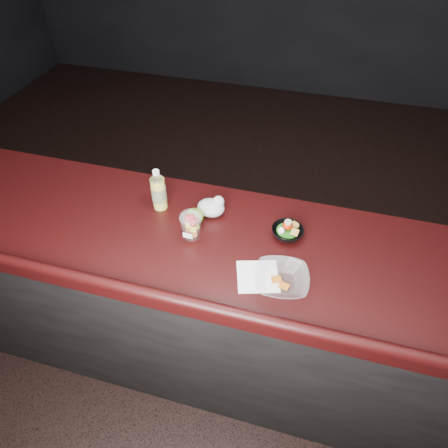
{
  "coord_description": "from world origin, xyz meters",
  "views": [
    {
      "loc": [
        0.27,
        -0.84,
        2.25
      ],
      "look_at": [
        -0.05,
        0.32,
        1.1
      ],
      "focal_mm": 32.0,
      "sensor_mm": 36.0,
      "label": 1
    }
  ],
  "objects_px": {
    "lemonade_bottle": "(159,192)",
    "green_apple": "(195,216)",
    "snack_bowl": "(287,231)",
    "fruit_cup": "(191,224)",
    "takeout_bowl": "(281,280)"
  },
  "relations": [
    {
      "from": "takeout_bowl",
      "to": "fruit_cup",
      "type": "bearing_deg",
      "value": 159.26
    },
    {
      "from": "lemonade_bottle",
      "to": "green_apple",
      "type": "distance_m",
      "value": 0.2
    },
    {
      "from": "fruit_cup",
      "to": "takeout_bowl",
      "type": "relative_size",
      "value": 0.58
    },
    {
      "from": "fruit_cup",
      "to": "takeout_bowl",
      "type": "distance_m",
      "value": 0.44
    },
    {
      "from": "lemonade_bottle",
      "to": "fruit_cup",
      "type": "bearing_deg",
      "value": -35.31
    },
    {
      "from": "snack_bowl",
      "to": "takeout_bowl",
      "type": "bearing_deg",
      "value": -85.79
    },
    {
      "from": "fruit_cup",
      "to": "green_apple",
      "type": "height_order",
      "value": "fruit_cup"
    },
    {
      "from": "green_apple",
      "to": "snack_bowl",
      "type": "height_order",
      "value": "green_apple"
    },
    {
      "from": "fruit_cup",
      "to": "green_apple",
      "type": "relative_size",
      "value": 1.64
    },
    {
      "from": "lemonade_bottle",
      "to": "snack_bowl",
      "type": "bearing_deg",
      "value": -3.13
    },
    {
      "from": "lemonade_bottle",
      "to": "fruit_cup",
      "type": "distance_m",
      "value": 0.25
    },
    {
      "from": "lemonade_bottle",
      "to": "green_apple",
      "type": "height_order",
      "value": "lemonade_bottle"
    },
    {
      "from": "lemonade_bottle",
      "to": "snack_bowl",
      "type": "height_order",
      "value": "lemonade_bottle"
    },
    {
      "from": "green_apple",
      "to": "takeout_bowl",
      "type": "distance_m",
      "value": 0.49
    },
    {
      "from": "snack_bowl",
      "to": "fruit_cup",
      "type": "bearing_deg",
      "value": -164.28
    }
  ]
}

